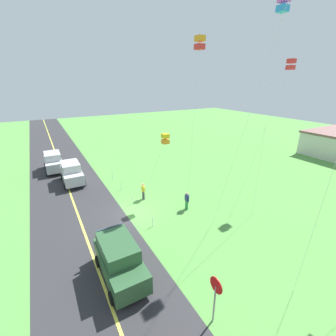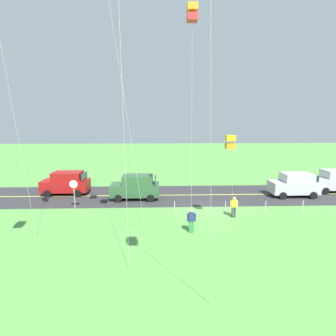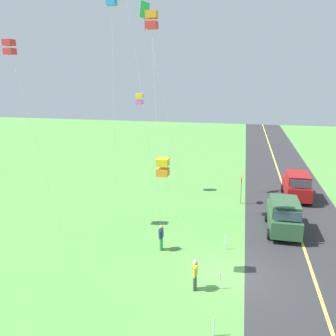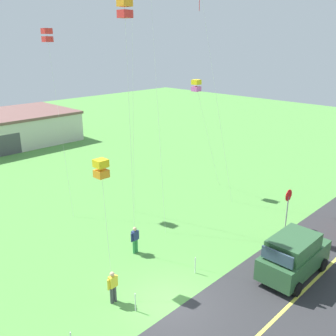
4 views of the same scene
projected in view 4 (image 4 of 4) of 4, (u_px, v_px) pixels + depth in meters
The scene contains 11 objects.
ground_plane at pixel (169, 304), 17.24m from camera, with size 120.00×120.00×0.10m, color #549342.
car_suv_foreground at pixel (294, 255), 18.93m from camera, with size 4.40×2.12×2.24m.
stop_sign at pixel (288, 201), 23.78m from camera, with size 0.76×0.08×2.56m.
person_adult_near at pixel (113, 286), 17.02m from camera, with size 0.58×0.22×1.60m.
person_adult_companion at pixel (135, 239), 21.06m from camera, with size 0.58×0.22×1.60m.
kite_red_low at pixel (101, 169), 17.33m from camera, with size 1.30×2.11×6.25m.
kite_blue_mid at pixel (125, 9), 17.71m from camera, with size 0.56×0.77×13.28m.
kite_orange_near at pixel (196, 86), 28.24m from camera, with size 2.31×1.30×8.65m.
kite_cyan_top at pixel (47, 36), 24.59m from camera, with size 1.28×3.31×12.18m.
fence_post_2 at pixel (135, 302), 16.59m from camera, with size 0.05×0.05×0.90m, color silver.
fence_post_3 at pixel (195, 265), 19.32m from camera, with size 0.05×0.05×0.90m, color silver.
Camera 4 is at (-10.24, -10.03, 11.38)m, focal length 40.24 mm.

